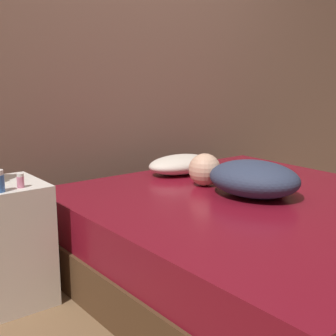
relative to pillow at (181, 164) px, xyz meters
The scene contains 6 objects.
ground_plane 0.89m from the pillow, 94.96° to the right, with size 12.00×12.00×0.00m, color brown.
wall_back 0.94m from the pillow, 97.22° to the left, with size 8.00×0.06×2.60m.
bed 0.78m from the pillow, 94.96° to the right, with size 1.70×1.88×0.45m.
pillow is the anchor object (origin of this frame).
person_lying 0.60m from the pillow, 93.78° to the right, with size 0.46×0.69×0.18m.
bottle_pink 1.14m from the pillow, 168.00° to the right, with size 0.03×0.03×0.06m.
Camera 1 is at (-1.76, -1.50, 1.10)m, focal length 50.00 mm.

